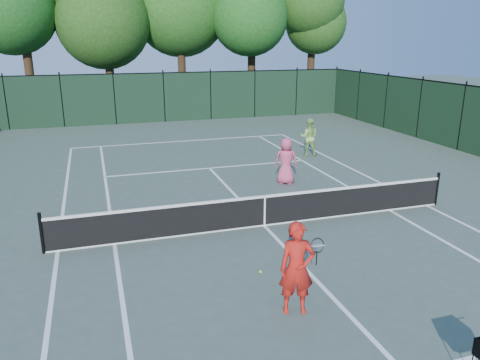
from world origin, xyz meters
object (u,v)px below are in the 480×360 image
object	(u,v)px
coach	(297,268)
player_green	(309,137)
loose_ball_midcourt	(261,272)
player_pink	(286,161)

from	to	relation	value
coach	player_green	world-z (taller)	coach
player_green	loose_ball_midcourt	distance (m)	11.42
player_green	loose_ball_midcourt	bearing A→B (deg)	85.12
loose_ball_midcourt	player_pink	bearing A→B (deg)	62.47
coach	loose_ball_midcourt	bearing A→B (deg)	108.78
coach	loose_ball_midcourt	size ratio (longest dim) A/B	27.05
coach	player_pink	world-z (taller)	coach
player_pink	loose_ball_midcourt	world-z (taller)	player_pink
coach	player_green	bearing A→B (deg)	77.94
coach	player_green	size ratio (longest dim) A/B	1.10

